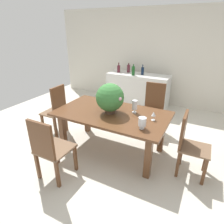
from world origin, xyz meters
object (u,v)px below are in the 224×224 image
at_px(crystal_vase_right, 108,98).
at_px(chair_foot_end, 189,142).
at_px(crystal_vase_center_near, 142,122).
at_px(wine_bottle_clear, 119,69).
at_px(dining_table, 112,118).
at_px(kitchen_counter, 138,91).
at_px(chair_near_left, 49,147).
at_px(flower_centerpiece, 110,98).
at_px(wine_bottle_amber, 129,68).
at_px(chair_head_end, 56,109).
at_px(crystal_vase_left, 135,105).
at_px(wine_bottle_dark, 142,71).
at_px(wine_bottle_tall, 133,71).
at_px(wine_glass, 154,114).
at_px(chair_far_right, 153,106).

bearing_deg(crystal_vase_right, chair_foot_end, -13.01).
height_order(crystal_vase_center_near, wine_bottle_clear, wine_bottle_clear).
bearing_deg(dining_table, kitchen_counter, 99.16).
height_order(chair_near_left, kitchen_counter, chair_near_left).
relative_size(flower_centerpiece, wine_bottle_amber, 2.01).
distance_m(chair_head_end, crystal_vase_left, 1.66).
bearing_deg(wine_bottle_clear, wine_bottle_dark, 3.13).
bearing_deg(kitchen_counter, flower_centerpiece, -81.50).
distance_m(wine_bottle_tall, wine_bottle_dark, 0.26).
bearing_deg(chair_near_left, flower_centerpiece, -111.59).
bearing_deg(chair_foot_end, wine_bottle_tall, 38.98).
bearing_deg(chair_head_end, dining_table, 88.63).
xyz_separation_m(crystal_vase_left, wine_bottle_clear, (-1.28, 2.02, 0.14)).
xyz_separation_m(crystal_vase_center_near, wine_glass, (0.06, 0.34, -0.01)).
relative_size(chair_far_right, wine_bottle_tall, 3.68).
distance_m(crystal_vase_center_near, crystal_vase_right, 1.12).
height_order(dining_table, crystal_vase_center_near, crystal_vase_center_near).
relative_size(dining_table, flower_centerpiece, 3.74).
height_order(flower_centerpiece, wine_bottle_tall, flower_centerpiece).
height_order(crystal_vase_left, crystal_vase_center_near, crystal_vase_left).
height_order(crystal_vase_right, wine_bottle_clear, wine_bottle_clear).
relative_size(dining_table, chair_far_right, 1.83).
bearing_deg(chair_foot_end, chair_head_end, 88.84).
distance_m(dining_table, chair_head_end, 1.28).
xyz_separation_m(chair_foot_end, wine_bottle_dark, (-1.54, 2.24, 0.49)).
height_order(dining_table, chair_foot_end, chair_foot_end).
bearing_deg(dining_table, chair_far_right, 68.08).
height_order(dining_table, wine_bottle_tall, wine_bottle_tall).
xyz_separation_m(chair_near_left, crystal_vase_left, (0.77, 1.25, 0.33)).
height_order(wine_bottle_tall, wine_bottle_dark, wine_bottle_tall).
bearing_deg(wine_bottle_clear, crystal_vase_right, -69.81).
bearing_deg(kitchen_counter, chair_near_left, -91.26).
xyz_separation_m(crystal_vase_center_near, wine_bottle_amber, (-1.35, 2.63, 0.17)).
bearing_deg(chair_foot_end, crystal_vase_right, 75.92).
bearing_deg(kitchen_counter, chair_head_end, -112.48).
xyz_separation_m(wine_glass, wine_bottle_tall, (-1.16, 2.01, 0.19)).
bearing_deg(chair_head_end, flower_centerpiece, 87.59).
bearing_deg(crystal_vase_right, chair_head_end, -160.84).
height_order(kitchen_counter, wine_bottle_amber, wine_bottle_amber).
bearing_deg(wine_bottle_dark, crystal_vase_left, -73.79).
bearing_deg(wine_bottle_dark, wine_bottle_tall, -135.68).
bearing_deg(kitchen_counter, wine_bottle_clear, -177.42).
xyz_separation_m(chair_head_end, crystal_vase_left, (1.62, 0.18, 0.31)).
height_order(dining_table, wine_bottle_dark, wine_bottle_dark).
bearing_deg(wine_bottle_tall, crystal_vase_center_near, -65.08).
bearing_deg(dining_table, chair_near_left, -111.97).
relative_size(dining_table, crystal_vase_left, 8.64).
xyz_separation_m(wine_bottle_tall, wine_bottle_clear, (-0.50, 0.15, -0.02)).
distance_m(wine_bottle_clear, wine_bottle_dark, 0.69).
height_order(chair_far_right, crystal_vase_right, chair_far_right).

